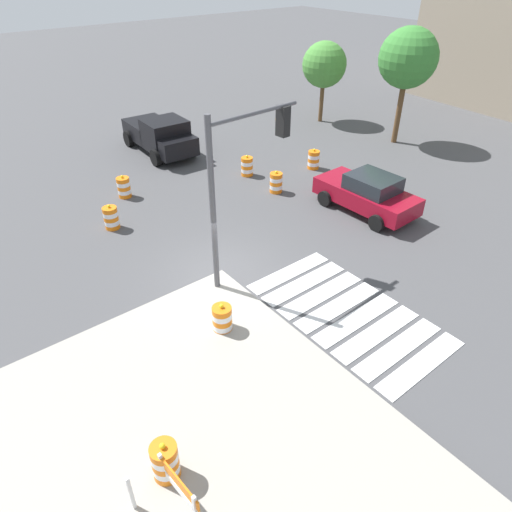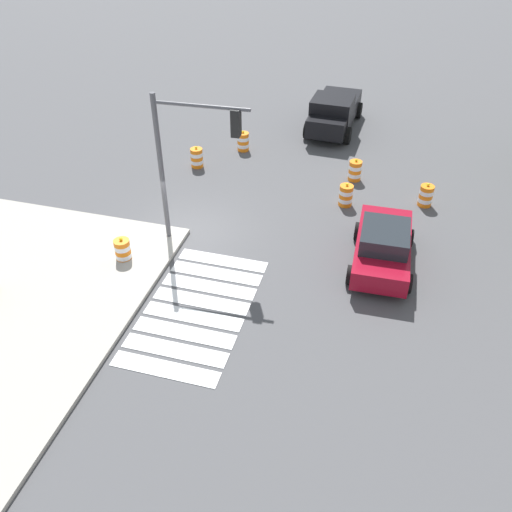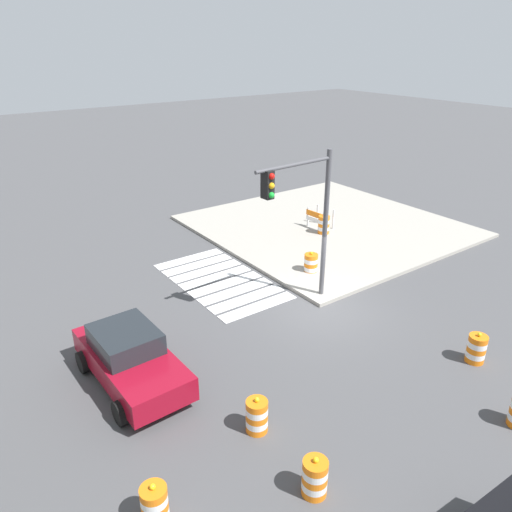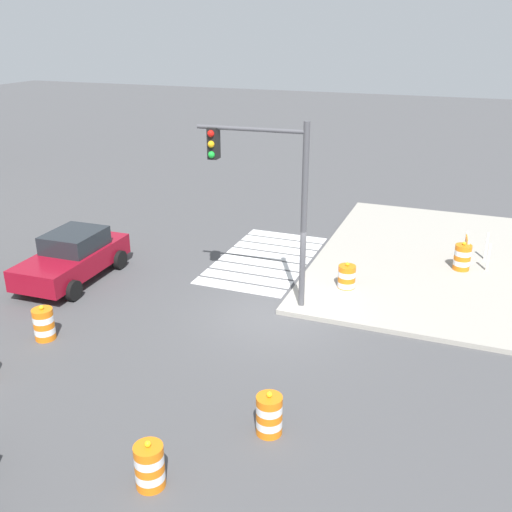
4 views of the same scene
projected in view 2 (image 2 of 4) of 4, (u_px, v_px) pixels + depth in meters
name	position (u px, v px, depth m)	size (l,w,h in m)	color
ground_plane	(190.00, 232.00, 20.78)	(120.00, 120.00, 0.00)	#474749
crosswalk_stripes	(197.00, 309.00, 17.31)	(5.85, 3.20, 0.02)	silver
sports_car	(383.00, 245.00, 18.70)	(4.35, 2.23, 1.63)	maroon
pickup_truck	(334.00, 112.00, 27.80)	(5.23, 2.52, 1.92)	black
traffic_barrel_near_corner	(197.00, 158.00, 24.83)	(0.56, 0.56, 1.02)	orange
traffic_barrel_crosswalk_end	(426.00, 196.00, 22.11)	(0.56, 0.56, 1.02)	orange
traffic_barrel_median_near	(243.00, 142.00, 26.20)	(0.56, 0.56, 1.02)	orange
traffic_barrel_median_far	(123.00, 251.00, 19.06)	(0.56, 0.56, 1.02)	orange
traffic_barrel_far_curb	(355.00, 171.00, 23.83)	(0.56, 0.56, 1.02)	orange
traffic_barrel_lane_center	(346.00, 195.00, 22.12)	(0.56, 0.56, 1.02)	orange
traffic_light_pole	(191.00, 146.00, 17.90)	(0.52, 3.29, 5.50)	#4C4C51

